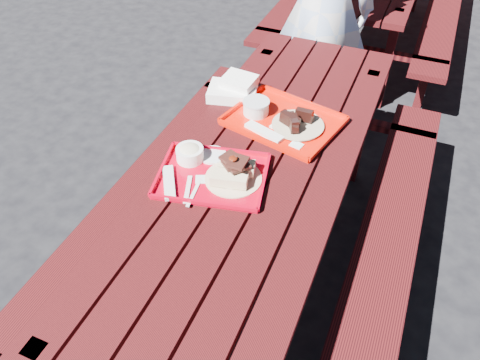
{
  "coord_description": "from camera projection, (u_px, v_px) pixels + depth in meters",
  "views": [
    {
      "loc": [
        0.5,
        -1.33,
        2.01
      ],
      "look_at": [
        0.0,
        -0.15,
        0.82
      ],
      "focal_mm": 35.0,
      "sensor_mm": 36.0,
      "label": 1
    }
  ],
  "objects": [
    {
      "name": "picnic_table_near",
      "position": [
        253.0,
        202.0,
        2.03
      ],
      "size": [
        1.41,
        2.4,
        0.75
      ],
      "color": "#440D0D",
      "rests_on": "ground"
    },
    {
      "name": "white_cloth",
      "position": [
        235.0,
        89.0,
        2.27
      ],
      "size": [
        0.26,
        0.22,
        0.09
      ],
      "color": "white",
      "rests_on": "picnic_table_near"
    },
    {
      "name": "person",
      "position": [
        324.0,
        5.0,
        2.86
      ],
      "size": [
        0.65,
        0.45,
        1.7
      ],
      "primitive_type": "imported",
      "rotation": [
        0.0,
        0.0,
        3.21
      ],
      "color": "#ABC4EE",
      "rests_on": "ground"
    },
    {
      "name": "near_tray",
      "position": [
        213.0,
        169.0,
        1.85
      ],
      "size": [
        0.48,
        0.41,
        0.13
      ],
      "color": "#B20118",
      "rests_on": "picnic_table_near"
    },
    {
      "name": "far_tray",
      "position": [
        281.0,
        119.0,
        2.11
      ],
      "size": [
        0.55,
        0.47,
        0.08
      ],
      "color": "red",
      "rests_on": "picnic_table_near"
    },
    {
      "name": "ground",
      "position": [
        251.0,
        278.0,
        2.41
      ],
      "size": [
        60.0,
        60.0,
        0.0
      ],
      "primitive_type": "plane",
      "color": "black",
      "rests_on": "ground"
    }
  ]
}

